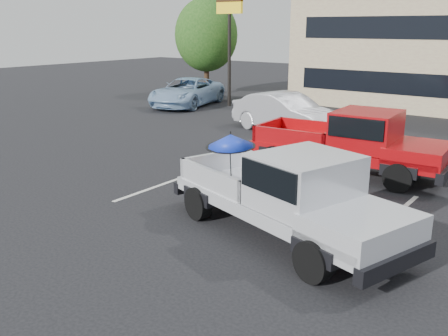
{
  "coord_description": "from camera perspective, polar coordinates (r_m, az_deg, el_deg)",
  "views": [
    {
      "loc": [
        6.33,
        -8.31,
        4.26
      ],
      "look_at": [
        0.11,
        0.01,
        1.3
      ],
      "focal_mm": 40.0,
      "sensor_mm": 36.0,
      "label": 1
    }
  ],
  "objects": [
    {
      "name": "silver_sedan",
      "position": [
        20.88,
        7.06,
        6.26
      ],
      "size": [
        5.19,
        2.84,
        1.62
      ],
      "primitive_type": "imported",
      "rotation": [
        0.0,
        0.0,
        1.33
      ],
      "color": "#AAABB2",
      "rests_on": "ground"
    },
    {
      "name": "ground",
      "position": [
        11.28,
        -0.47,
        -6.29
      ],
      "size": [
        90.0,
        90.0,
        0.0
      ],
      "primitive_type": "plane",
      "color": "black",
      "rests_on": "ground"
    },
    {
      "name": "red_pickup",
      "position": [
        15.1,
        15.23,
        3.07
      ],
      "size": [
        5.97,
        2.46,
        1.93
      ],
      "rotation": [
        0.0,
        0.0,
        0.06
      ],
      "color": "black",
      "rests_on": "ground"
    },
    {
      "name": "stripe_right",
      "position": [
        11.64,
        17.65,
        -6.34
      ],
      "size": [
        0.12,
        5.0,
        0.01
      ],
      "primitive_type": "cube",
      "color": "silver",
      "rests_on": "ground"
    },
    {
      "name": "silver_pickup",
      "position": [
        10.11,
        8.11,
        -2.78
      ],
      "size": [
        6.02,
        3.55,
        2.06
      ],
      "rotation": [
        0.0,
        0.0,
        -0.3
      ],
      "color": "black",
      "rests_on": "ground"
    },
    {
      "name": "tree_left",
      "position": [
        32.47,
        -2.04,
        14.95
      ],
      "size": [
        3.96,
        3.96,
        6.02
      ],
      "color": "#332114",
      "rests_on": "ground"
    },
    {
      "name": "motel_sign",
      "position": [
        27.65,
        0.62,
        16.7
      ],
      "size": [
        1.6,
        0.22,
        6.0
      ],
      "color": "black",
      "rests_on": "ground"
    },
    {
      "name": "stripe_left",
      "position": [
        14.54,
        -5.11,
        -1.19
      ],
      "size": [
        0.12,
        5.0,
        0.01
      ],
      "primitive_type": "cube",
      "color": "silver",
      "rests_on": "ground"
    },
    {
      "name": "blue_suv",
      "position": [
        27.93,
        -4.25,
        8.65
      ],
      "size": [
        3.76,
        5.91,
        1.52
      ],
      "primitive_type": "imported",
      "rotation": [
        0.0,
        0.0,
        0.24
      ],
      "color": "#8DAFD2",
      "rests_on": "ground"
    }
  ]
}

